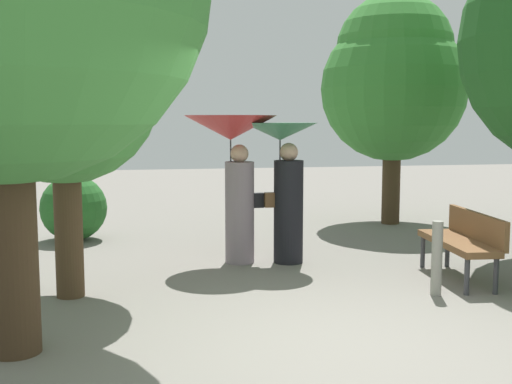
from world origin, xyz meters
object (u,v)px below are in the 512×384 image
object	(u,v)px
person_left	(233,153)
park_bench	(464,239)
tree_mid_right	(394,77)
path_marker_post	(437,258)
person_right	(284,170)
tree_mid_left	(63,71)

from	to	relation	value
person_left	park_bench	xyz separation A→B (m)	(2.61, -1.46, -0.99)
park_bench	tree_mid_right	size ratio (longest dim) A/B	0.36
tree_mid_right	path_marker_post	size ratio (longest dim) A/B	5.09
tree_mid_right	park_bench	bearing A→B (deg)	-101.34
person_right	tree_mid_right	size ratio (longest dim) A/B	0.45
person_right	park_bench	xyz separation A→B (m)	(1.93, -1.33, -0.76)
person_left	person_right	bearing A→B (deg)	-95.92
park_bench	tree_mid_left	world-z (taller)	tree_mid_left
person_left	tree_mid_right	distance (m)	4.51
tree_mid_left	park_bench	bearing A→B (deg)	-2.09
person_right	tree_mid_left	size ratio (longest dim) A/B	0.51
tree_mid_left	path_marker_post	size ratio (longest dim) A/B	4.44
path_marker_post	park_bench	bearing A→B (deg)	41.53
park_bench	tree_mid_right	xyz separation A→B (m)	(0.82, 4.11, 2.23)
park_bench	path_marker_post	bearing A→B (deg)	-43.19
person_right	tree_mid_left	xyz separation A→B (m)	(-2.72, -1.16, 1.20)
person_right	park_bench	distance (m)	2.47
park_bench	tree_mid_left	bearing A→B (deg)	-86.81
path_marker_post	person_right	bearing A→B (deg)	123.96
park_bench	person_right	bearing A→B (deg)	-119.27
tree_mid_left	tree_mid_right	distance (m)	6.76
person_right	path_marker_post	bearing A→B (deg)	-141.01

